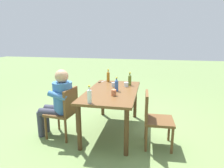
{
  "coord_description": "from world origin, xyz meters",
  "views": [
    {
      "loc": [
        3.26,
        0.67,
        1.69
      ],
      "look_at": [
        0.0,
        0.0,
        0.89
      ],
      "focal_mm": 31.37,
      "sensor_mm": 36.0,
      "label": 1
    }
  ],
  "objects": [
    {
      "name": "bottle_clear",
      "position": [
        0.72,
        -0.18,
        0.88
      ],
      "size": [
        0.06,
        0.06,
        0.26
      ],
      "color": "white",
      "rests_on": "dining_table"
    },
    {
      "name": "dining_table",
      "position": [
        0.0,
        0.0,
        0.67
      ],
      "size": [
        1.59,
        0.87,
        0.77
      ],
      "color": "brown",
      "rests_on": "ground_plane"
    },
    {
      "name": "backpack_by_near_side",
      "position": [
        -1.42,
        -0.19,
        0.18
      ],
      "size": [
        0.29,
        0.24,
        0.38
      ],
      "color": "black",
      "rests_on": "ground_plane"
    },
    {
      "name": "bottle_blue",
      "position": [
        0.01,
        0.08,
        0.88
      ],
      "size": [
        0.06,
        0.06,
        0.25
      ],
      "color": "#2D56A3",
      "rests_on": "dining_table"
    },
    {
      "name": "bottle_olive",
      "position": [
        -0.46,
        0.26,
        0.88
      ],
      "size": [
        0.06,
        0.06,
        0.26
      ],
      "color": "#566623",
      "rests_on": "dining_table"
    },
    {
      "name": "chair_near_right",
      "position": [
        0.37,
        -0.74,
        0.49
      ],
      "size": [
        0.49,
        0.49,
        0.87
      ],
      "color": "brown",
      "rests_on": "ground_plane"
    },
    {
      "name": "cup_glass",
      "position": [
        -0.34,
        0.21,
        0.81
      ],
      "size": [
        0.08,
        0.08,
        0.08
      ],
      "primitive_type": "cylinder",
      "color": "silver",
      "rests_on": "dining_table"
    },
    {
      "name": "person_in_white_shirt",
      "position": [
        0.36,
        -0.85,
        0.66
      ],
      "size": [
        0.47,
        0.61,
        1.18
      ],
      "color": "#3D70B2",
      "rests_on": "ground_plane"
    },
    {
      "name": "cup_steel",
      "position": [
        -0.27,
        -0.03,
        0.81
      ],
      "size": [
        0.07,
        0.07,
        0.08
      ],
      "primitive_type": "cylinder",
      "color": "#B2B7BC",
      "rests_on": "dining_table"
    },
    {
      "name": "chair_far_right",
      "position": [
        0.36,
        0.74,
        0.49
      ],
      "size": [
        0.46,
        0.46,
        0.87
      ],
      "color": "brown",
      "rests_on": "ground_plane"
    },
    {
      "name": "table_knife",
      "position": [
        -0.62,
        -0.35,
        0.77
      ],
      "size": [
        0.23,
        0.11,
        0.01
      ],
      "color": "silver",
      "rests_on": "dining_table"
    },
    {
      "name": "cup_terracotta",
      "position": [
        0.29,
        0.09,
        0.82
      ],
      "size": [
        0.08,
        0.08,
        0.1
      ],
      "primitive_type": "cylinder",
      "color": "#BC6B47",
      "rests_on": "dining_table"
    },
    {
      "name": "ground_plane",
      "position": [
        0.0,
        0.0,
        0.0
      ],
      "size": [
        24.0,
        24.0,
        0.0
      ],
      "primitive_type": "plane",
      "color": "#6B844C"
    },
    {
      "name": "bottle_amber",
      "position": [
        -0.68,
        -0.22,
        0.88
      ],
      "size": [
        0.06,
        0.06,
        0.27
      ],
      "color": "#996019",
      "rests_on": "dining_table"
    }
  ]
}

